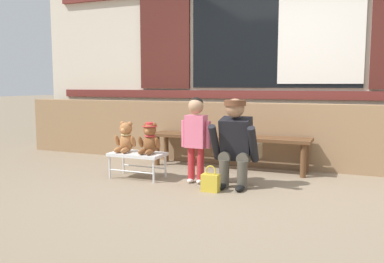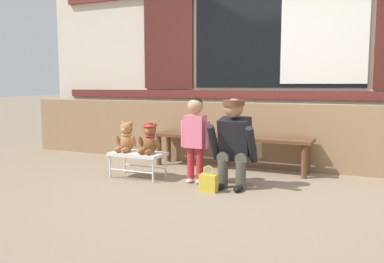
{
  "view_description": "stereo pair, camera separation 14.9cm",
  "coord_description": "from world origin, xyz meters",
  "px_view_note": "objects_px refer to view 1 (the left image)",
  "views": [
    {
      "loc": [
        1.15,
        -3.9,
        1.09
      ],
      "look_at": [
        -0.63,
        0.41,
        0.55
      ],
      "focal_mm": 37.6,
      "sensor_mm": 36.0,
      "label": 1
    },
    {
      "loc": [
        1.29,
        -3.84,
        1.09
      ],
      "look_at": [
        -0.63,
        0.41,
        0.55
      ],
      "focal_mm": 37.6,
      "sensor_mm": 36.0,
      "label": 2
    }
  ],
  "objects_px": {
    "small_display_bench": "(138,156)",
    "wooden_bench_long": "(228,140)",
    "teddy_bear_plain": "(126,138)",
    "handbag_on_ground": "(211,182)",
    "teddy_bear_with_hat": "(150,139)",
    "child_standing": "(196,130)",
    "adult_crouching": "(237,142)"
  },
  "relations": [
    {
      "from": "teddy_bear_plain",
      "to": "handbag_on_ground",
      "type": "bearing_deg",
      "value": -12.03
    },
    {
      "from": "small_display_bench",
      "to": "teddy_bear_with_hat",
      "type": "xyz_separation_m",
      "value": [
        0.16,
        0.0,
        0.21
      ]
    },
    {
      "from": "teddy_bear_plain",
      "to": "adult_crouching",
      "type": "height_order",
      "value": "adult_crouching"
    },
    {
      "from": "small_display_bench",
      "to": "handbag_on_ground",
      "type": "xyz_separation_m",
      "value": [
        1.0,
        -0.25,
        -0.17
      ]
    },
    {
      "from": "child_standing",
      "to": "adult_crouching",
      "type": "xyz_separation_m",
      "value": [
        0.46,
        0.01,
        -0.11
      ]
    },
    {
      "from": "child_standing",
      "to": "handbag_on_ground",
      "type": "bearing_deg",
      "value": -45.84
    },
    {
      "from": "teddy_bear_plain",
      "to": "child_standing",
      "type": "height_order",
      "value": "child_standing"
    },
    {
      "from": "wooden_bench_long",
      "to": "small_display_bench",
      "type": "distance_m",
      "value": 1.23
    },
    {
      "from": "adult_crouching",
      "to": "teddy_bear_with_hat",
      "type": "bearing_deg",
      "value": -177.39
    },
    {
      "from": "adult_crouching",
      "to": "handbag_on_ground",
      "type": "relative_size",
      "value": 3.49
    },
    {
      "from": "small_display_bench",
      "to": "handbag_on_ground",
      "type": "relative_size",
      "value": 2.35
    },
    {
      "from": "child_standing",
      "to": "adult_crouching",
      "type": "height_order",
      "value": "child_standing"
    },
    {
      "from": "handbag_on_ground",
      "to": "teddy_bear_with_hat",
      "type": "bearing_deg",
      "value": 163.57
    },
    {
      "from": "teddy_bear_plain",
      "to": "teddy_bear_with_hat",
      "type": "xyz_separation_m",
      "value": [
        0.32,
        0.0,
        0.01
      ]
    },
    {
      "from": "adult_crouching",
      "to": "wooden_bench_long",
      "type": "bearing_deg",
      "value": 112.72
    },
    {
      "from": "child_standing",
      "to": "small_display_bench",
      "type": "bearing_deg",
      "value": -176.74
    },
    {
      "from": "child_standing",
      "to": "handbag_on_ground",
      "type": "height_order",
      "value": "child_standing"
    },
    {
      "from": "teddy_bear_with_hat",
      "to": "child_standing",
      "type": "xyz_separation_m",
      "value": [
        0.56,
        0.04,
        0.12
      ]
    },
    {
      "from": "handbag_on_ground",
      "to": "wooden_bench_long",
      "type": "bearing_deg",
      "value": 98.52
    },
    {
      "from": "wooden_bench_long",
      "to": "child_standing",
      "type": "distance_m",
      "value": 0.89
    },
    {
      "from": "child_standing",
      "to": "handbag_on_ground",
      "type": "xyz_separation_m",
      "value": [
        0.28,
        -0.29,
        -0.5
      ]
    },
    {
      "from": "small_display_bench",
      "to": "wooden_bench_long",
      "type": "bearing_deg",
      "value": 47.38
    },
    {
      "from": "small_display_bench",
      "to": "child_standing",
      "type": "xyz_separation_m",
      "value": [
        0.72,
        0.04,
        0.33
      ]
    },
    {
      "from": "wooden_bench_long",
      "to": "teddy_bear_with_hat",
      "type": "relative_size",
      "value": 5.78
    },
    {
      "from": "wooden_bench_long",
      "to": "teddy_bear_with_hat",
      "type": "distance_m",
      "value": 1.13
    },
    {
      "from": "teddy_bear_plain",
      "to": "small_display_bench",
      "type": "bearing_deg",
      "value": -0.51
    },
    {
      "from": "child_standing",
      "to": "teddy_bear_plain",
      "type": "bearing_deg",
      "value": -177.42
    },
    {
      "from": "teddy_bear_with_hat",
      "to": "wooden_bench_long",
      "type": "bearing_deg",
      "value": 53.33
    },
    {
      "from": "wooden_bench_long",
      "to": "handbag_on_ground",
      "type": "xyz_separation_m",
      "value": [
        0.17,
        -1.15,
        -0.28
      ]
    },
    {
      "from": "teddy_bear_with_hat",
      "to": "handbag_on_ground",
      "type": "bearing_deg",
      "value": -16.43
    },
    {
      "from": "teddy_bear_plain",
      "to": "teddy_bear_with_hat",
      "type": "bearing_deg",
      "value": 0.13
    },
    {
      "from": "wooden_bench_long",
      "to": "small_display_bench",
      "type": "relative_size",
      "value": 3.28
    }
  ]
}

